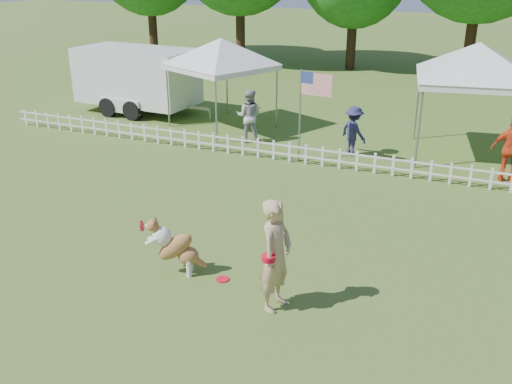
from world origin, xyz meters
TOP-DOWN VIEW (x-y plane):
  - ground at (0.00, 0.00)m, footprint 120.00×120.00m
  - picket_fence at (0.00, 7.00)m, footprint 22.00×0.08m
  - handler at (1.63, -0.15)m, footprint 0.56×0.77m
  - dog at (-0.47, 0.15)m, footprint 1.15×0.72m
  - frisbee_on_turf at (0.41, 0.27)m, footprint 0.25×0.25m
  - canopy_tent_left at (-4.20, 9.57)m, footprint 3.85×3.85m
  - canopy_tent_right at (3.91, 9.62)m, footprint 3.66×3.66m
  - cargo_trailer at (-8.17, 10.28)m, footprint 5.75×2.80m
  - flag_pole at (-0.54, 7.22)m, footprint 1.03×0.27m
  - spectator_a at (-2.65, 8.37)m, footprint 0.96×0.82m
  - spectator_b at (0.78, 8.36)m, footprint 1.11×1.00m
  - spectator_c at (5.13, 7.82)m, footprint 1.07×0.51m

SIDE VIEW (x-z plane):
  - ground at x=0.00m, z-range 0.00..0.00m
  - frisbee_on_turf at x=0.41m, z-range 0.00..0.02m
  - picket_fence at x=0.00m, z-range 0.00..0.60m
  - dog at x=-0.47m, z-range 0.00..1.12m
  - spectator_b at x=0.78m, z-range 0.00..1.49m
  - spectator_a at x=-2.65m, z-range 0.00..1.71m
  - spectator_c at x=5.13m, z-range 0.00..1.78m
  - handler at x=1.63m, z-range 0.00..1.98m
  - cargo_trailer at x=-8.17m, z-range 0.00..2.47m
  - flag_pole at x=-0.54m, z-range 0.00..2.68m
  - canopy_tent_left at x=-4.20m, z-range 0.00..3.01m
  - canopy_tent_right at x=3.91m, z-range 0.00..3.28m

